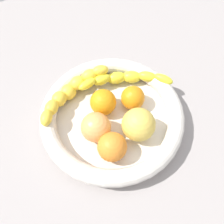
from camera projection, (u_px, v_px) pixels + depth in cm
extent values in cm
cube|color=#9A928F|center=(112.00, 124.00, 60.04)|extent=(120.00, 120.00, 3.00)
cylinder|color=silver|center=(112.00, 120.00, 58.09)|extent=(31.19, 31.19, 1.50)
torus|color=silver|center=(112.00, 114.00, 55.81)|extent=(33.85, 33.85, 3.79)
ellipsoid|color=yellow|center=(100.00, 70.00, 59.22)|extent=(4.63, 3.59, 2.58)
ellipsoid|color=yellow|center=(89.00, 76.00, 59.42)|extent=(4.27, 3.30, 3.05)
ellipsoid|color=yellow|center=(78.00, 83.00, 59.31)|extent=(4.55, 4.07, 3.51)
ellipsoid|color=yellow|center=(68.00, 92.00, 58.93)|extent=(5.22, 5.15, 3.97)
ellipsoid|color=yellow|center=(59.00, 99.00, 56.91)|extent=(5.33, 5.16, 3.51)
ellipsoid|color=yellow|center=(52.00, 107.00, 54.72)|extent=(5.05, 5.04, 3.05)
ellipsoid|color=yellow|center=(46.00, 118.00, 52.43)|extent=(4.40, 4.83, 2.58)
ellipsoid|color=yellow|center=(163.00, 79.00, 58.70)|extent=(4.52, 5.34, 2.15)
ellipsoid|color=yellow|center=(148.00, 77.00, 60.17)|extent=(5.40, 5.33, 2.62)
ellipsoid|color=yellow|center=(132.00, 77.00, 61.21)|extent=(5.85, 5.18, 3.08)
ellipsoid|color=yellow|center=(117.00, 78.00, 61.04)|extent=(5.66, 4.43, 3.08)
ellipsoid|color=yellow|center=(102.00, 80.00, 59.69)|extent=(5.15, 2.98, 2.62)
ellipsoid|color=yellow|center=(87.00, 84.00, 57.92)|extent=(5.24, 2.90, 2.15)
sphere|color=orange|center=(103.00, 102.00, 56.04)|extent=(6.28, 6.28, 6.28)
sphere|color=orange|center=(112.00, 147.00, 50.29)|extent=(6.43, 6.43, 6.43)
sphere|color=orange|center=(133.00, 98.00, 56.98)|extent=(5.79, 5.79, 5.79)
sphere|color=#E9C34F|center=(138.00, 125.00, 52.32)|extent=(7.59, 7.59, 7.59)
sphere|color=#F9A356|center=(96.00, 127.00, 52.42)|extent=(6.79, 6.79, 6.79)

